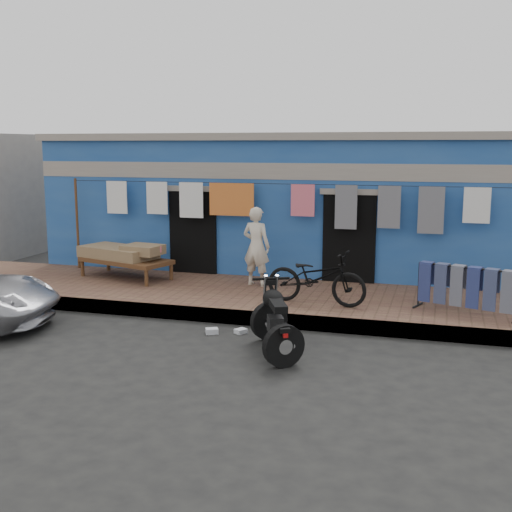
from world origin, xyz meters
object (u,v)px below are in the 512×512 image
Objects in this scene: bicycle at (316,271)px; motorcycle at (276,318)px; jeans_rack at (466,289)px; seated_person at (256,246)px; charpoy at (126,262)px.

motorcycle is at bearing -176.94° from bicycle.
motorcycle is 0.97× the size of jeans_rack.
bicycle is (1.48, -1.20, -0.21)m from seated_person.
charpoy is (-4.22, 3.28, 0.08)m from motorcycle.
charpoy is 1.31× the size of jeans_rack.
motorcycle is at bearing -37.89° from charpoy.
motorcycle is 0.74× the size of charpoy.
bicycle is at bearing 60.78° from motorcycle.
bicycle reaches higher than jeans_rack.
jeans_rack reaches higher than motorcycle.
charpoy is at bearing 117.81° from motorcycle.
seated_person reaches higher than jeans_rack.
charpoy is at bearing 13.23° from seated_person.
seated_person is at bearing 164.41° from jeans_rack.
bicycle reaches higher than charpoy.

